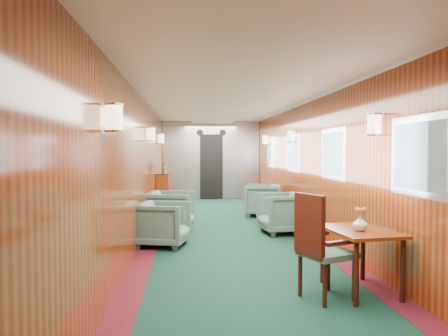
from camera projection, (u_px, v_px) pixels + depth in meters
name	position (u px, v px, depth m)	size (l,w,h in m)	color
room	(230.00, 143.00, 7.56)	(12.00, 12.10, 2.40)	#0D3224
bulkhead	(211.00, 161.00, 13.47)	(2.98, 0.17, 2.39)	#ADAEB4
windows_right	(310.00, 153.00, 7.94)	(0.02, 8.60, 0.80)	silver
wall_sconces	(227.00, 135.00, 8.12)	(2.97, 7.97, 0.25)	#FFE6C6
dining_table	(360.00, 239.00, 4.61)	(0.73, 0.96, 0.67)	maroon
side_chair	(319.00, 243.00, 4.36)	(0.62, 0.63, 1.08)	#1A3D37
credenza	(163.00, 191.00, 10.99)	(0.33, 1.05, 1.22)	maroon
flower_vase	(360.00, 223.00, 4.52)	(0.15, 0.15, 0.16)	beige
armchair_left_near	(163.00, 224.00, 6.85)	(0.75, 0.77, 0.70)	#1A3D37
armchair_left_far	(171.00, 211.00, 8.04)	(0.81, 0.83, 0.76)	#1A3D37
armchair_right_near	(283.00, 213.00, 7.91)	(0.79, 0.81, 0.74)	#1A3D37
armchair_right_far	(262.00, 200.00, 10.02)	(0.78, 0.81, 0.73)	#1A3D37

